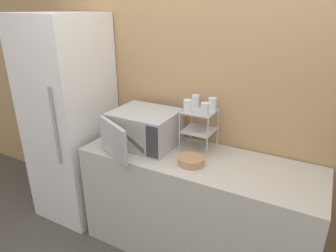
# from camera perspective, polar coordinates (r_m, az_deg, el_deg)

# --- Properties ---
(wall_back) EXTENTS (8.00, 0.06, 2.60)m
(wall_back) POSITION_cam_1_polar(r_m,az_deg,el_deg) (2.48, 9.36, 5.81)
(wall_back) COLOR tan
(wall_back) RESTS_ON ground_plane
(counter) EXTENTS (1.84, 0.64, 0.89)m
(counter) POSITION_cam_1_polar(r_m,az_deg,el_deg) (2.56, 5.32, -14.97)
(counter) COLOR #B7B2A8
(counter) RESTS_ON ground_plane
(microwave) EXTENTS (0.53, 0.64, 0.29)m
(microwave) POSITION_cam_1_polar(r_m,az_deg,el_deg) (2.48, -4.67, -0.44)
(microwave) COLOR #ADADB2
(microwave) RESTS_ON counter
(dish_rack) EXTENTS (0.24, 0.24, 0.33)m
(dish_rack) POSITION_cam_1_polar(r_m,az_deg,el_deg) (2.37, 5.99, 0.80)
(dish_rack) COLOR #B2B2B7
(dish_rack) RESTS_ON counter
(glass_front_left) EXTENTS (0.06, 0.06, 0.09)m
(glass_front_left) POSITION_cam_1_polar(r_m,az_deg,el_deg) (2.29, 3.77, 3.85)
(glass_front_left) COLOR silver
(glass_front_left) RESTS_ON dish_rack
(glass_back_right) EXTENTS (0.06, 0.06, 0.09)m
(glass_back_right) POSITION_cam_1_polar(r_m,az_deg,el_deg) (2.36, 8.43, 4.22)
(glass_back_right) COLOR silver
(glass_back_right) RESTS_ON dish_rack
(glass_front_right) EXTENTS (0.06, 0.06, 0.09)m
(glass_front_right) POSITION_cam_1_polar(r_m,az_deg,el_deg) (2.22, 7.07, 3.20)
(glass_front_right) COLOR silver
(glass_front_right) RESTS_ON dish_rack
(glass_back_left) EXTENTS (0.06, 0.06, 0.09)m
(glass_back_left) POSITION_cam_1_polar(r_m,az_deg,el_deg) (2.42, 5.23, 4.81)
(glass_back_left) COLOR silver
(glass_back_left) RESTS_ON dish_rack
(bowl) EXTENTS (0.19, 0.19, 0.06)m
(bowl) POSITION_cam_1_polar(r_m,az_deg,el_deg) (2.22, 4.45, -6.61)
(bowl) COLOR #AD7F56
(bowl) RESTS_ON counter
(refrigerator) EXTENTS (0.63, 0.69, 1.93)m
(refrigerator) POSITION_cam_1_polar(r_m,az_deg,el_deg) (2.98, -18.00, 0.95)
(refrigerator) COLOR white
(refrigerator) RESTS_ON ground_plane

